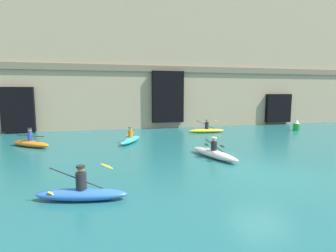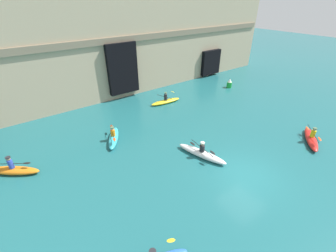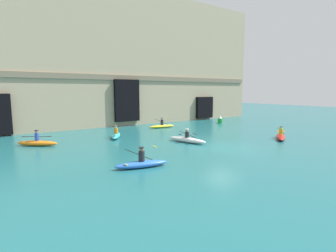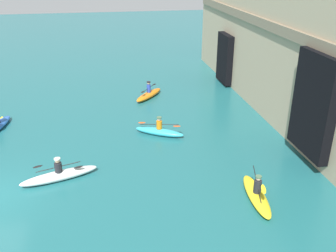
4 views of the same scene
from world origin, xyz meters
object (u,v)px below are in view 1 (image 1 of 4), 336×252
object	(u,v)px
kayak_yellow	(207,130)
kayak_cyan	(130,139)
kayak_orange	(31,143)
marker_buoy	(297,125)
kayak_white	(214,153)
kayak_blue	(82,193)

from	to	relation	value
kayak_yellow	kayak_cyan	bearing A→B (deg)	-151.13
kayak_orange	marker_buoy	bearing A→B (deg)	43.98
kayak_white	kayak_yellow	world-z (taller)	kayak_yellow
kayak_white	kayak_yellow	bearing A→B (deg)	143.13
kayak_cyan	kayak_white	distance (m)	6.62
kayak_blue	kayak_white	size ratio (longest dim) A/B	0.86
kayak_blue	kayak_yellow	world-z (taller)	kayak_blue
kayak_cyan	marker_buoy	world-z (taller)	kayak_cyan
kayak_orange	kayak_white	bearing A→B (deg)	10.53
kayak_orange	kayak_white	size ratio (longest dim) A/B	0.81
kayak_orange	kayak_blue	distance (m)	10.42
kayak_blue	kayak_yellow	xyz separation A→B (m)	(9.59, 12.54, -0.03)
kayak_yellow	kayak_white	bearing A→B (deg)	-104.94
kayak_blue	kayak_white	xyz separation A→B (m)	(6.54, 4.13, 0.01)
marker_buoy	kayak_white	bearing A→B (deg)	-146.83
kayak_cyan	kayak_blue	world-z (taller)	kayak_blue
kayak_cyan	kayak_blue	bearing A→B (deg)	-165.00
kayak_cyan	kayak_orange	bearing A→B (deg)	118.20
kayak_cyan	kayak_blue	size ratio (longest dim) A/B	0.93
kayak_blue	kayak_white	distance (m)	7.73
kayak_blue	kayak_white	bearing A→B (deg)	44.96
kayak_orange	kayak_white	world-z (taller)	kayak_orange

